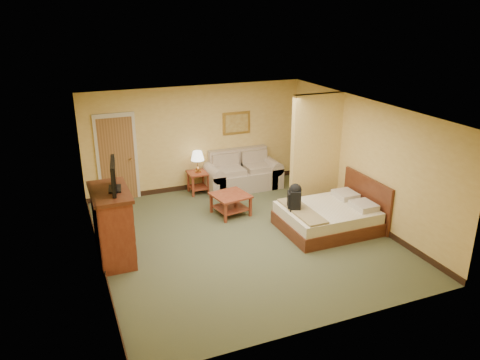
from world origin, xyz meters
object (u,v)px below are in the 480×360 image
coffee_table (231,200)px  bed (330,217)px  loveseat (242,176)px  dresser (113,225)px

coffee_table → bed: bearing=-41.5°
loveseat → bed: bearing=-75.0°
loveseat → bed: size_ratio=0.99×
dresser → bed: (4.30, -0.43, -0.40)m
coffee_table → dresser: 2.87m
coffee_table → loveseat: bearing=58.5°
coffee_table → dresser: (-2.66, -1.03, 0.34)m
loveseat → bed: bed is taller
coffee_table → bed: bed is taller
loveseat → coffee_table: 1.67m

